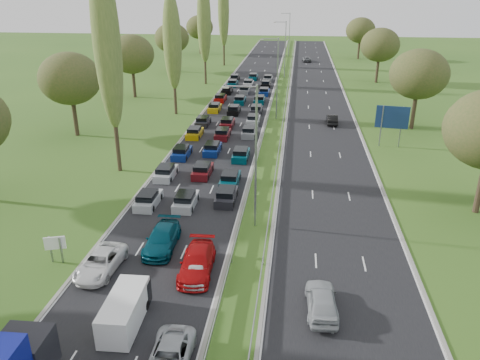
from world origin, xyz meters
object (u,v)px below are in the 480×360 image
(near_car_2, at_px, (101,262))
(info_sign, at_px, (55,246))
(white_van_rear, at_px, (126,309))
(direction_sign, at_px, (392,119))

(near_car_2, height_order, info_sign, info_sign)
(info_sign, bearing_deg, white_van_rear, -38.37)
(near_car_2, bearing_deg, white_van_rear, -50.73)
(near_car_2, relative_size, info_sign, 2.43)
(near_car_2, distance_m, white_van_rear, 6.28)
(direction_sign, bearing_deg, near_car_2, -128.58)
(direction_sign, bearing_deg, white_van_rear, -120.37)
(near_car_2, xyz_separation_m, info_sign, (-3.67, 0.77, 0.64))
(white_van_rear, xyz_separation_m, direction_sign, (21.43, 36.57, 2.58))
(white_van_rear, relative_size, direction_sign, 0.92)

